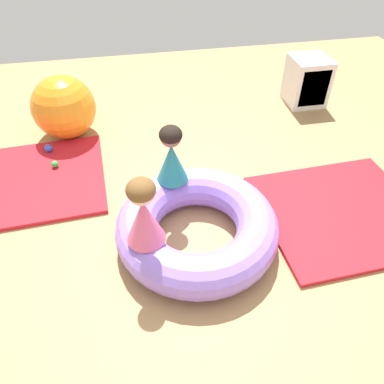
% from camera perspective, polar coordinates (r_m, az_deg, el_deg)
% --- Properties ---
extents(ground_plane, '(8.00, 8.00, 0.00)m').
position_cam_1_polar(ground_plane, '(2.93, 1.62, -8.35)').
color(ground_plane, tan).
extents(gym_mat_center_rear, '(1.40, 1.27, 0.04)m').
position_cam_1_polar(gym_mat_center_rear, '(3.41, 22.14, -2.89)').
color(gym_mat_center_rear, red).
rests_on(gym_mat_center_rear, ground).
extents(gym_mat_far_left, '(1.42, 1.27, 0.04)m').
position_cam_1_polar(gym_mat_far_left, '(3.78, -23.77, 1.59)').
color(gym_mat_far_left, red).
rests_on(gym_mat_far_left, ground).
extents(inflatable_cushion, '(1.26, 1.26, 0.32)m').
position_cam_1_polar(inflatable_cushion, '(2.85, 0.77, -5.37)').
color(inflatable_cushion, '#9975EA').
rests_on(inflatable_cushion, ground).
extents(child_in_teal, '(0.28, 0.28, 0.49)m').
position_cam_1_polar(child_in_teal, '(2.88, -3.19, 5.80)').
color(child_in_teal, teal).
rests_on(child_in_teal, inflatable_cushion).
extents(child_in_pink, '(0.35, 0.35, 0.52)m').
position_cam_1_polar(child_in_pink, '(2.39, -7.52, -3.13)').
color(child_in_pink, '#E5608E').
rests_on(child_in_pink, inflatable_cushion).
extents(play_ball_green, '(0.07, 0.07, 0.07)m').
position_cam_1_polar(play_ball_green, '(3.82, -20.50, 4.06)').
color(play_ball_green, green).
rests_on(play_ball_green, gym_mat_far_left).
extents(play_ball_blue, '(0.08, 0.08, 0.08)m').
position_cam_1_polar(play_ball_blue, '(4.06, -21.38, 6.36)').
color(play_ball_blue, blue).
rests_on(play_ball_blue, gym_mat_far_left).
extents(exercise_ball_large, '(0.66, 0.66, 0.66)m').
position_cam_1_polar(exercise_ball_large, '(4.20, -19.24, 12.27)').
color(exercise_ball_large, orange).
rests_on(exercise_ball_large, ground).
extents(storage_cube, '(0.44, 0.44, 0.56)m').
position_cam_1_polar(storage_cube, '(4.84, 17.50, 15.99)').
color(storage_cube, silver).
rests_on(storage_cube, ground).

